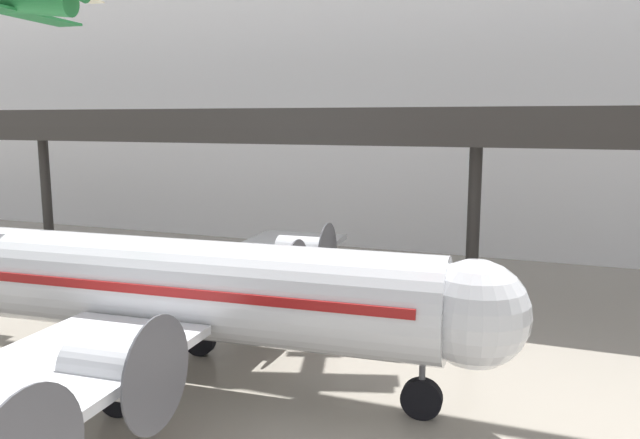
# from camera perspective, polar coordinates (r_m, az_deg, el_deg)

# --- Properties ---
(hangar_back_wall) EXTENTS (140.00, 3.00, 28.22)m
(hangar_back_wall) POSITION_cam_1_polar(r_m,az_deg,el_deg) (44.71, 16.16, 15.00)
(hangar_back_wall) COLOR white
(hangar_back_wall) RESTS_ON ground
(mezzanine_walkway) EXTENTS (110.00, 3.20, 9.90)m
(mezzanine_walkway) POSITION_cam_1_polar(r_m,az_deg,el_deg) (33.63, 13.91, 7.11)
(mezzanine_walkway) COLOR #2D2B28
(mezzanine_walkway) RESTS_ON ground
(airliner_silver_main) EXTENTS (25.96, 29.57, 9.95)m
(airliner_silver_main) POSITION_cam_1_polar(r_m,az_deg,el_deg) (22.76, -15.21, -5.90)
(airliner_silver_main) COLOR silver
(airliner_silver_main) RESTS_ON ground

